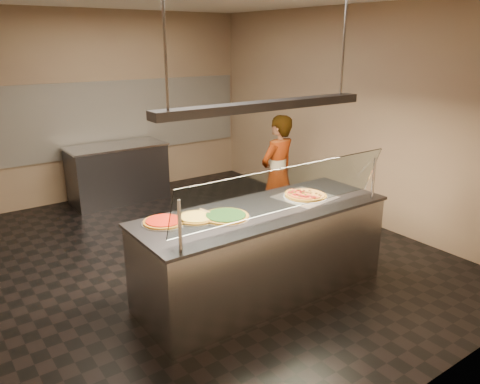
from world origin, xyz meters
TOP-DOWN VIEW (x-y plane):
  - ground at (0.00, 0.00)m, footprint 5.00×6.00m
  - wall_back at (0.00, 3.01)m, footprint 5.00×0.02m
  - wall_front at (0.00, -3.01)m, footprint 5.00×0.02m
  - wall_right at (2.51, 0.00)m, footprint 0.02×6.00m
  - tile_band at (0.00, 2.98)m, footprint 4.90×0.02m
  - serving_counter at (0.01, -1.17)m, footprint 2.64×0.94m
  - sneeze_guard at (0.01, -1.51)m, footprint 2.40×0.18m
  - perforated_tray at (0.61, -1.14)m, footprint 0.60×0.60m
  - half_pizza_pepperoni at (0.50, -1.14)m, footprint 0.28×0.47m
  - half_pizza_sausage at (0.71, -1.14)m, footprint 0.28×0.47m
  - pizza_spinach at (-0.42, -1.14)m, footprint 0.46×0.46m
  - pizza_cheese at (-0.66, -1.01)m, footprint 0.40×0.40m
  - pizza_tomato at (-0.96, -0.93)m, footprint 0.40×0.40m
  - pizza_spatula at (-0.48, -0.98)m, footprint 0.20×0.23m
  - prep_table at (-0.06, 2.55)m, footprint 1.54×0.74m
  - worker at (1.24, 0.08)m, footprint 0.65×0.49m
  - heat_lamp_housing at (0.01, -1.17)m, footprint 2.30×0.18m
  - lamp_rod_left at (-0.99, -1.17)m, footprint 0.02×0.02m
  - lamp_rod_right at (1.01, -1.17)m, footprint 0.02×0.02m

SIDE VIEW (x-z plane):
  - ground at x=0.00m, z-range -0.02..0.00m
  - serving_counter at x=0.01m, z-range 0.00..0.93m
  - prep_table at x=-0.06m, z-range 0.00..0.93m
  - worker at x=1.24m, z-range 0.00..1.60m
  - perforated_tray at x=0.61m, z-range 0.93..0.94m
  - pizza_cheese at x=-0.66m, z-range 0.93..0.96m
  - pizza_tomato at x=-0.96m, z-range 0.93..0.96m
  - pizza_spinach at x=-0.42m, z-range 0.93..0.96m
  - half_pizza_sausage at x=0.71m, z-range 0.94..0.98m
  - pizza_spatula at x=-0.48m, z-range 0.95..0.97m
  - half_pizza_pepperoni at x=0.50m, z-range 0.94..0.99m
  - sneeze_guard at x=0.01m, z-range 0.96..1.49m
  - tile_band at x=0.00m, z-range 0.70..1.90m
  - wall_back at x=0.00m, z-range 0.00..3.00m
  - wall_front at x=0.00m, z-range 0.00..3.00m
  - wall_right at x=2.51m, z-range 0.00..3.00m
  - heat_lamp_housing at x=0.01m, z-range 1.91..1.99m
  - lamp_rod_left at x=-0.99m, z-range 1.99..3.00m
  - lamp_rod_right at x=1.01m, z-range 1.99..3.00m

